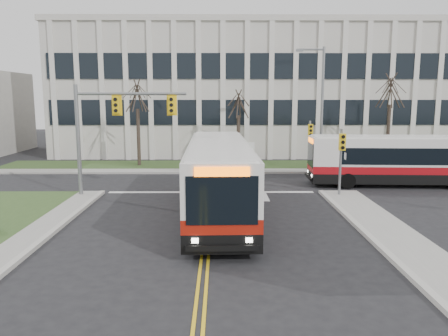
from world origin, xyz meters
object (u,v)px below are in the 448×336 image
bus_main (219,179)px  bus_cross (403,162)px  directory_sign (245,153)px  streetlight (320,102)px

bus_main → bus_cross: bearing=29.0°
bus_main → directory_sign: bearing=80.6°
bus_cross → bus_main: bearing=-57.0°
streetlight → bus_main: (-7.57, -12.81, -3.50)m
directory_sign → bus_cross: bus_cross is taller
directory_sign → bus_main: 14.27m
streetlight → bus_main: size_ratio=0.73×
streetlight → bus_cross: streetlight is taller
directory_sign → bus_cross: size_ratio=0.17×
bus_main → streetlight: bearing=58.2°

